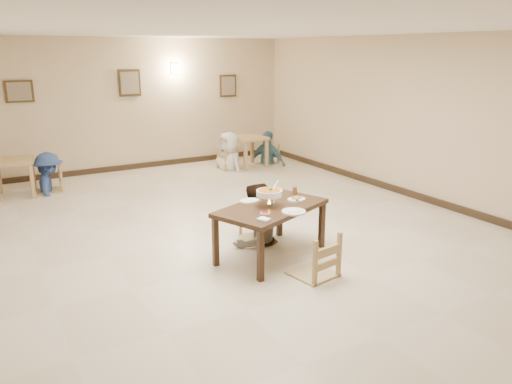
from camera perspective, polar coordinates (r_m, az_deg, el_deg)
floor at (r=7.70m, az=-3.48°, el=-4.73°), size 10.00×10.00×0.00m
ceiling at (r=7.22m, az=-3.90°, el=18.16°), size 10.00×10.00×0.00m
wall_back at (r=11.96m, az=-14.60°, el=9.58°), size 10.00×0.00×10.00m
wall_right at (r=9.75m, az=18.06°, el=7.99°), size 0.00×10.00×10.00m
baseboard_back at (r=12.16m, az=-14.10°, el=2.82°), size 8.00×0.06×0.12m
baseboard_right at (r=10.01m, az=17.25°, el=-0.19°), size 0.06×10.00×0.12m
picture_a at (r=11.49m, az=-25.44°, el=10.34°), size 0.55×0.04×0.45m
picture_b at (r=11.91m, az=-14.24°, el=12.00°), size 0.50×0.04×0.60m
picture_c at (r=12.84m, az=-3.21°, el=12.02°), size 0.45×0.04×0.55m
wall_sconce at (r=12.25m, az=-9.27°, el=13.77°), size 0.16×0.05×0.22m
main_table at (r=6.67m, az=1.76°, el=-2.24°), size 1.74×1.36×0.72m
chair_far at (r=7.31m, az=-0.24°, el=-2.19°), size 0.42×0.42×0.89m
chair_near at (r=6.17m, az=6.65°, el=-4.83°), size 0.51×0.51×1.08m
main_diner at (r=7.11m, az=-0.06°, el=0.92°), size 1.01×0.89×1.75m
curry_warmer at (r=6.57m, az=1.53°, el=-0.14°), size 0.38×0.34×0.31m
rice_plate_far at (r=6.81m, az=-0.76°, el=-0.99°), size 0.28×0.28×0.06m
rice_plate_near at (r=6.38m, az=4.33°, el=-2.23°), size 0.31×0.31×0.07m
fried_plate at (r=6.89m, az=4.66°, el=-0.80°), size 0.26×0.26×0.06m
chili_dish at (r=6.30m, az=1.04°, el=-2.44°), size 0.12×0.12×0.03m
napkin_cutlery at (r=6.07m, az=0.92°, el=-3.14°), size 0.18×0.24×0.03m
drink_glass at (r=7.20m, az=4.46°, el=0.28°), size 0.07×0.07×0.13m
bg_table_left at (r=10.54m, az=-25.95°, el=2.66°), size 0.82×0.82×0.72m
bg_table_right at (r=11.99m, az=-0.82°, el=5.70°), size 0.78×0.78×0.73m
bg_chair_lr at (r=10.63m, az=-22.72°, el=2.68°), size 0.48×0.48×1.02m
bg_chair_rl at (r=11.78m, az=-3.12°, el=4.84°), size 0.43×0.43×0.92m
bg_chair_rr at (r=12.27m, az=1.39°, el=5.31°), size 0.43×0.43×0.92m
bg_diner_b at (r=10.58m, az=-22.88°, el=4.18°), size 0.70×1.08×1.58m
bg_diner_c at (r=11.70m, az=-3.15°, el=6.85°), size 0.69×0.94×1.75m
bg_diner_d at (r=12.20m, az=1.40°, el=6.99°), size 0.80×1.04×1.65m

